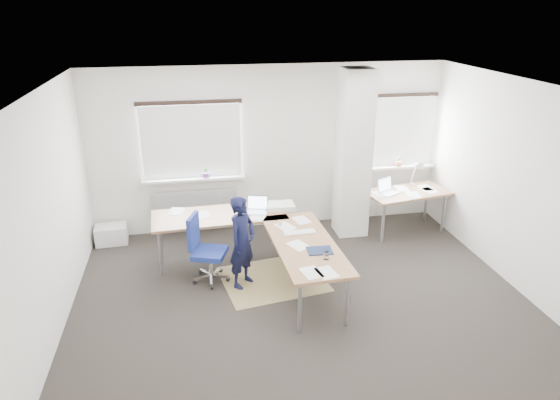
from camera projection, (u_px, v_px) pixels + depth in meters
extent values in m
plane|color=black|center=(301.00, 300.00, 6.68)|extent=(6.00, 6.00, 0.00)
cube|color=silver|center=(270.00, 149.00, 8.45)|extent=(6.00, 0.04, 2.80)
cube|color=silver|center=(376.00, 321.00, 3.88)|extent=(6.00, 0.04, 2.80)
cube|color=silver|center=(46.00, 221.00, 5.65)|extent=(0.04, 5.00, 2.80)
cube|color=silver|center=(521.00, 188.00, 6.68)|extent=(0.04, 5.00, 2.80)
cube|color=white|center=(305.00, 89.00, 5.65)|extent=(6.00, 5.00, 0.04)
cube|color=silver|center=(353.00, 154.00, 8.17)|extent=(0.50, 0.50, 2.78)
cube|color=white|center=(191.00, 141.00, 8.13)|extent=(1.60, 0.04, 1.20)
cube|color=white|center=(191.00, 142.00, 8.09)|extent=(1.60, 0.02, 1.20)
cube|color=white|center=(194.00, 179.00, 8.29)|extent=(1.70, 0.20, 0.04)
cube|color=white|center=(399.00, 132.00, 8.74)|extent=(1.20, 0.04, 1.20)
cube|color=white|center=(400.00, 132.00, 8.71)|extent=(1.20, 0.02, 1.20)
cube|color=white|center=(398.00, 166.00, 8.91)|extent=(1.30, 0.20, 0.04)
cube|color=silver|center=(196.00, 208.00, 8.50)|extent=(1.40, 0.10, 0.60)
cylinder|color=#773D87|center=(206.00, 175.00, 8.28)|extent=(0.12, 0.12, 0.08)
imported|color=#2D692A|center=(206.00, 173.00, 8.27)|extent=(0.09, 0.06, 0.17)
cylinder|color=#B06643|center=(398.00, 164.00, 8.87)|extent=(0.12, 0.12, 0.08)
imported|color=#2D692A|center=(399.00, 161.00, 8.85)|extent=(0.09, 0.07, 0.17)
cube|color=#988553|center=(273.00, 279.00, 7.18)|extent=(1.58, 1.40, 0.01)
cube|color=white|center=(112.00, 234.00, 8.22)|extent=(0.52, 0.38, 0.30)
cube|color=brown|center=(219.00, 216.00, 7.53)|extent=(2.03, 0.88, 0.04)
cube|color=brown|center=(304.00, 244.00, 6.65)|extent=(0.88, 2.03, 0.04)
cylinder|color=#98979D|center=(160.00, 253.00, 7.20)|extent=(0.05, 0.05, 0.69)
cylinder|color=#98979D|center=(160.00, 235.00, 7.75)|extent=(0.05, 0.05, 0.69)
cylinder|color=#98979D|center=(273.00, 224.00, 8.12)|extent=(0.05, 0.05, 0.69)
cylinder|color=#98979D|center=(300.00, 307.00, 5.91)|extent=(0.05, 0.05, 0.69)
cylinder|color=#98979D|center=(348.00, 301.00, 6.04)|extent=(0.05, 0.05, 0.69)
cylinder|color=#98979D|center=(307.00, 237.00, 7.67)|extent=(0.05, 0.05, 0.69)
cube|color=#B7B7BC|center=(257.00, 212.00, 7.60)|extent=(0.38, 0.31, 0.01)
cube|color=#B7B7BC|center=(258.00, 202.00, 7.66)|extent=(0.33, 0.13, 0.22)
cube|color=silver|center=(258.00, 202.00, 7.66)|extent=(0.29, 0.11, 0.19)
cube|color=white|center=(300.00, 232.00, 6.92)|extent=(0.45, 0.16, 0.02)
cube|color=#16213C|center=(320.00, 251.00, 6.42)|extent=(0.33, 0.26, 0.01)
cube|color=white|center=(279.00, 206.00, 7.75)|extent=(0.46, 0.33, 0.07)
imported|color=white|center=(280.00, 224.00, 7.13)|extent=(0.07, 0.07, 0.07)
cylinder|color=silver|center=(326.00, 256.00, 6.20)|extent=(0.07, 0.07, 0.10)
cube|color=brown|center=(408.00, 192.00, 8.45)|extent=(1.50, 0.93, 0.04)
cylinder|color=#98979D|center=(383.00, 223.00, 8.17)|extent=(0.05, 0.05, 0.69)
cylinder|color=#98979D|center=(444.00, 213.00, 8.57)|extent=(0.05, 0.05, 0.69)
cylinder|color=#98979D|center=(368.00, 212.00, 8.61)|extent=(0.05, 0.05, 0.69)
cylinder|color=#98979D|center=(426.00, 203.00, 9.00)|extent=(0.05, 0.05, 0.69)
cube|color=#B7B7BC|center=(389.00, 193.00, 8.36)|extent=(0.40, 0.36, 0.01)
cube|color=#B7B7BC|center=(385.00, 185.00, 8.40)|extent=(0.31, 0.19, 0.22)
cube|color=silver|center=(385.00, 185.00, 8.40)|extent=(0.27, 0.16, 0.19)
cylinder|color=silver|center=(412.00, 184.00, 8.75)|extent=(0.10, 0.10, 0.02)
cylinder|color=silver|center=(413.00, 174.00, 8.68)|extent=(0.02, 0.16, 0.38)
cylinder|color=silver|center=(418.00, 164.00, 8.49)|extent=(0.02, 0.29, 0.13)
cone|color=silver|center=(421.00, 168.00, 8.37)|extent=(0.14, 0.16, 0.17)
cube|color=navy|center=(210.00, 253.00, 6.99)|extent=(0.56, 0.56, 0.08)
cube|color=navy|center=(193.00, 231.00, 6.90)|extent=(0.18, 0.38, 0.48)
cylinder|color=silver|center=(210.00, 264.00, 7.06)|extent=(0.06, 0.06, 0.32)
cylinder|color=black|center=(228.00, 280.00, 7.10)|extent=(0.06, 0.05, 0.06)
cylinder|color=black|center=(221.00, 271.00, 7.34)|extent=(0.06, 0.06, 0.06)
cylinder|color=black|center=(201.00, 272.00, 7.30)|extent=(0.06, 0.06, 0.06)
cylinder|color=black|center=(195.00, 282.00, 7.04)|extent=(0.06, 0.04, 0.06)
cylinder|color=black|center=(212.00, 287.00, 6.91)|extent=(0.03, 0.06, 0.06)
imported|color=black|center=(242.00, 242.00, 6.81)|extent=(0.56, 0.57, 1.32)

